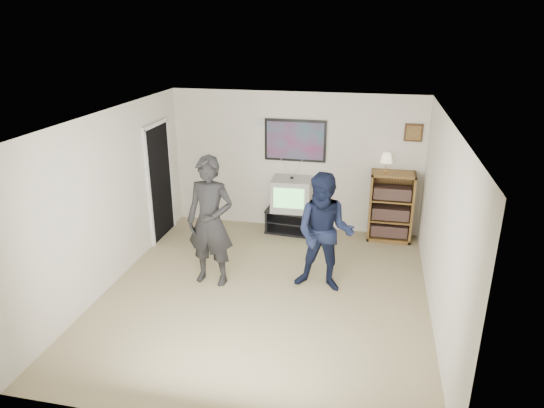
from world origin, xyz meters
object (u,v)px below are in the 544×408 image
at_px(crt_television, 292,194).
at_px(bookshelf, 391,206).
at_px(person_short, 324,233).
at_px(media_stand, 291,220).
at_px(person_tall, 210,222).

height_order(crt_television, bookshelf, bookshelf).
distance_m(crt_television, person_short, 2.05).
relative_size(crt_television, person_short, 0.40).
bearing_deg(crt_television, media_stand, -2.12).
height_order(crt_television, person_short, person_short).
distance_m(media_stand, person_short, 2.14).
distance_m(bookshelf, person_short, 2.17).
bearing_deg(media_stand, person_short, -62.44).
relative_size(bookshelf, person_short, 0.71).
relative_size(crt_television, bookshelf, 0.56).
distance_m(bookshelf, person_tall, 3.32).
xyz_separation_m(media_stand, crt_television, (-0.00, 0.00, 0.51)).
bearing_deg(person_short, media_stand, 117.45).
relative_size(media_stand, person_short, 0.53).
relative_size(media_stand, crt_television, 1.35).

